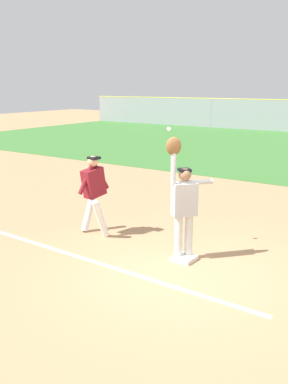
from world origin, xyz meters
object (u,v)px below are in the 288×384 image
fielder (183,201)px  parked_car_blue (278,119)px  first_base (184,258)px  runner (94,190)px  baseball (169,129)px

fielder → parked_car_blue: size_ratio=0.50×
first_base → runner: 2.50m
fielder → baseball: 1.40m
fielder → parked_car_blue: 26.78m
first_base → baseball: size_ratio=5.14×
baseball → parked_car_blue: baseball is taller
first_base → runner: size_ratio=0.22×
baseball → parked_car_blue: bearing=102.5°
first_base → fielder: bearing=146.9°
first_base → parked_car_blue: size_ratio=0.08×
first_base → fielder: fielder is taller
first_base → fielder: size_ratio=0.17×
fielder → parked_car_blue: fielder is taller
runner → fielder: bearing=4.9°
runner → baseball: bearing=17.1°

